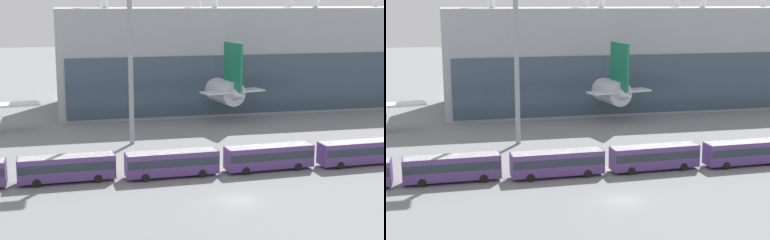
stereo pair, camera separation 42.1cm
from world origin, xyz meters
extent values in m
plane|color=slate|center=(0.00, 0.00, 0.00)|extent=(440.00, 440.00, 0.00)
cylinder|color=silver|center=(7.53, 53.80, 5.14)|extent=(11.66, 31.34, 4.37)
sphere|color=silver|center=(3.82, 68.95, 5.14)|extent=(4.28, 4.28, 4.28)
cone|color=silver|center=(11.25, 38.65, 5.14)|extent=(5.66, 7.64, 4.15)
cube|color=silver|center=(7.99, 51.95, 4.38)|extent=(35.94, 12.14, 0.35)
cylinder|color=gray|center=(-1.83, 49.55, 2.85)|extent=(3.41, 4.39, 2.56)
cylinder|color=gray|center=(17.81, 54.36, 2.85)|extent=(3.41, 4.39, 2.56)
cube|color=#19724C|center=(11.06, 39.39, 9.91)|extent=(1.76, 5.68, 8.22)
cube|color=silver|center=(11.06, 39.39, 5.58)|extent=(11.79, 5.81, 0.28)
cylinder|color=gray|center=(5.05, 63.96, 2.63)|extent=(0.36, 0.36, 4.16)
cylinder|color=black|center=(5.05, 63.96, 0.55)|extent=(0.70, 1.18, 1.10)
cylinder|color=gray|center=(5.23, 51.28, 2.63)|extent=(0.36, 0.36, 4.16)
cylinder|color=black|center=(5.23, 51.28, 0.55)|extent=(0.70, 1.18, 1.10)
cylinder|color=gray|center=(10.74, 52.63, 2.63)|extent=(0.36, 0.36, 4.16)
cylinder|color=black|center=(10.74, 52.63, 0.55)|extent=(0.70, 1.18, 1.10)
cylinder|color=silver|center=(54.32, 64.64, 5.06)|extent=(34.06, 5.97, 4.65)
cone|color=silver|center=(37.38, 65.29, 5.06)|extent=(7.61, 4.70, 4.42)
cube|color=silver|center=(52.26, 64.72, 4.25)|extent=(4.77, 35.36, 0.35)
cylinder|color=gray|center=(52.64, 74.58, 2.75)|extent=(3.83, 2.63, 2.49)
cube|color=#5B338C|center=(38.21, 65.26, 10.38)|extent=(6.48, 0.65, 9.24)
cube|color=silver|center=(38.21, 65.26, 5.53)|extent=(3.67, 12.21, 0.28)
cylinder|color=gray|center=(52.37, 67.74, 2.57)|extent=(0.36, 0.36, 4.05)
cylinder|color=black|center=(52.37, 67.74, 0.55)|extent=(1.12, 0.49, 1.10)
cylinder|color=gray|center=(52.14, 61.69, 2.57)|extent=(0.36, 0.36, 4.05)
cylinder|color=black|center=(52.14, 61.69, 0.55)|extent=(1.12, 0.49, 1.10)
cube|color=#56387A|center=(-17.83, 10.81, 1.78)|extent=(11.40, 2.92, 2.81)
cube|color=#232D38|center=(-17.83, 10.81, 2.06)|extent=(11.18, 2.94, 0.98)
cube|color=silver|center=(-17.83, 10.81, 3.12)|extent=(11.06, 2.83, 0.12)
cylinder|color=black|center=(-14.35, 12.11, 0.50)|extent=(1.01, 0.33, 1.00)
cylinder|color=black|center=(-14.28, 9.72, 0.50)|extent=(1.01, 0.33, 1.00)
cylinder|color=black|center=(-21.38, 11.91, 0.50)|extent=(1.01, 0.33, 1.00)
cylinder|color=black|center=(-21.31, 9.52, 0.50)|extent=(1.01, 0.33, 1.00)
cube|color=#56387A|center=(-5.34, 10.13, 1.78)|extent=(11.40, 2.91, 2.81)
cube|color=#232D38|center=(-5.34, 10.13, 2.06)|extent=(11.18, 2.93, 0.98)
cube|color=silver|center=(-5.34, 10.13, 3.12)|extent=(11.06, 2.82, 0.12)
cylinder|color=black|center=(-1.86, 11.42, 0.50)|extent=(1.01, 0.33, 1.00)
cylinder|color=black|center=(-1.79, 9.04, 0.50)|extent=(1.01, 0.33, 1.00)
cylinder|color=black|center=(-8.88, 11.22, 0.50)|extent=(1.01, 0.33, 1.00)
cylinder|color=black|center=(-8.81, 8.83, 0.50)|extent=(1.01, 0.33, 1.00)
cube|color=#56387A|center=(7.16, 10.27, 1.78)|extent=(11.44, 3.12, 2.81)
cube|color=#232D38|center=(7.16, 10.27, 2.06)|extent=(11.22, 3.14, 0.98)
cube|color=silver|center=(7.16, 10.27, 3.12)|extent=(11.10, 3.03, 0.12)
cylinder|color=black|center=(10.61, 11.63, 0.50)|extent=(1.01, 0.35, 1.00)
cylinder|color=black|center=(10.73, 9.25, 0.50)|extent=(1.01, 0.35, 1.00)
cylinder|color=black|center=(3.59, 11.30, 0.50)|extent=(1.01, 0.35, 1.00)
cylinder|color=black|center=(3.71, 8.91, 0.50)|extent=(1.01, 0.35, 1.00)
cube|color=#56387A|center=(19.66, 9.91, 1.78)|extent=(11.42, 3.02, 2.81)
cube|color=#232D38|center=(19.66, 9.91, 2.06)|extent=(11.20, 3.04, 0.98)
cube|color=silver|center=(19.66, 9.91, 3.12)|extent=(11.08, 2.93, 0.12)
cylinder|color=black|center=(23.12, 11.24, 0.50)|extent=(1.01, 0.34, 1.00)
cylinder|color=black|center=(16.10, 10.97, 0.50)|extent=(1.01, 0.34, 1.00)
cylinder|color=black|center=(16.19, 8.58, 0.50)|extent=(1.01, 0.34, 1.00)
cylinder|color=gray|center=(-7.99, 27.93, 15.29)|extent=(0.72, 0.72, 30.58)
cube|color=yellow|center=(3.87, 12.15, 0.00)|extent=(8.07, 1.42, 0.01)
cube|color=yellow|center=(-14.43, 10.68, 0.00)|extent=(5.72, 2.41, 0.01)
cube|color=yellow|center=(-1.05, 12.83, 0.00)|extent=(6.84, 0.33, 0.01)
camera|label=1|loc=(-18.22, -57.49, 21.18)|focal=55.00mm
camera|label=2|loc=(-17.81, -57.58, 21.18)|focal=55.00mm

